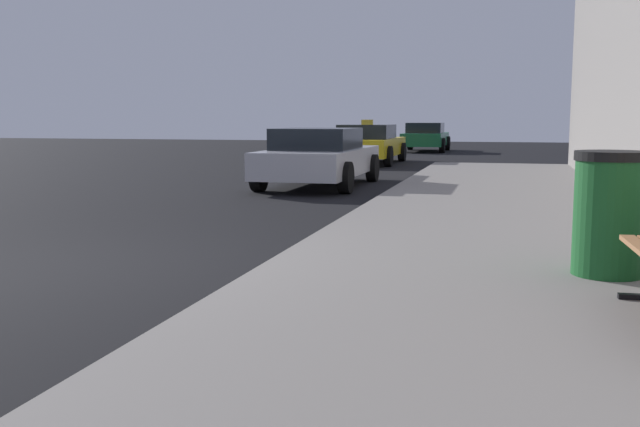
# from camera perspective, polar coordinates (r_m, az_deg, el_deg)

# --- Properties ---
(ground_plane) EXTENTS (80.00, 80.00, 0.00)m
(ground_plane) POSITION_cam_1_polar(r_m,az_deg,el_deg) (7.69, -18.79, -4.09)
(ground_plane) COLOR black
(sidewalk) EXTENTS (4.00, 32.00, 0.15)m
(sidewalk) POSITION_cam_1_polar(r_m,az_deg,el_deg) (6.44, 12.61, -5.41)
(sidewalk) COLOR gray
(sidewalk) RESTS_ON ground_plane
(trash_bin) EXTENTS (0.62, 0.62, 1.07)m
(trash_bin) POSITION_cam_1_polar(r_m,az_deg,el_deg) (6.68, 21.74, 0.03)
(trash_bin) COLOR #195926
(trash_bin) RESTS_ON sidewalk
(car_silver) EXTENTS (2.03, 4.51, 1.27)m
(car_silver) POSITION_cam_1_polar(r_m,az_deg,el_deg) (15.89, -0.07, 4.47)
(car_silver) COLOR #B7B7BF
(car_silver) RESTS_ON ground_plane
(car_yellow) EXTENTS (2.03, 4.57, 1.43)m
(car_yellow) POSITION_cam_1_polar(r_m,az_deg,el_deg) (23.94, 3.79, 5.49)
(car_yellow) COLOR yellow
(car_yellow) RESTS_ON ground_plane
(car_green) EXTENTS (1.94, 4.18, 1.27)m
(car_green) POSITION_cam_1_polar(r_m,az_deg,el_deg) (32.86, 8.28, 5.97)
(car_green) COLOR #196638
(car_green) RESTS_ON ground_plane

